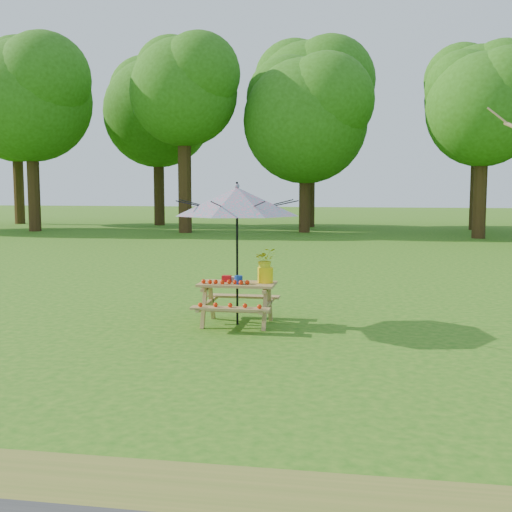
# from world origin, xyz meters

# --- Properties ---
(ground) EXTENTS (120.00, 120.00, 0.00)m
(ground) POSITION_xyz_m (0.00, 0.00, 0.00)
(ground) COLOR #246112
(ground) RESTS_ON ground
(treeline) EXTENTS (60.00, 12.00, 16.00)m
(treeline) POSITION_xyz_m (0.00, 22.00, 8.00)
(treeline) COLOR #26590F
(treeline) RESTS_ON ground
(picnic_table) EXTENTS (1.20, 1.32, 0.67)m
(picnic_table) POSITION_xyz_m (-3.26, 2.88, 0.33)
(picnic_table) COLOR #A17E48
(picnic_table) RESTS_ON ground
(patio_umbrella) EXTENTS (2.34, 2.34, 2.25)m
(patio_umbrella) POSITION_xyz_m (-3.26, 2.88, 1.95)
(patio_umbrella) COLOR black
(patio_umbrella) RESTS_ON ground
(produce_bins) EXTENTS (0.37, 0.43, 0.13)m
(produce_bins) POSITION_xyz_m (-3.33, 2.90, 0.72)
(produce_bins) COLOR red
(produce_bins) RESTS_ON picnic_table
(tomatoes_row) EXTENTS (0.77, 0.13, 0.07)m
(tomatoes_row) POSITION_xyz_m (-3.41, 2.70, 0.71)
(tomatoes_row) COLOR red
(tomatoes_row) RESTS_ON picnic_table
(flower_bucket) EXTENTS (0.41, 0.38, 0.55)m
(flower_bucket) POSITION_xyz_m (-2.82, 2.96, 0.97)
(flower_bucket) COLOR yellow
(flower_bucket) RESTS_ON picnic_table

